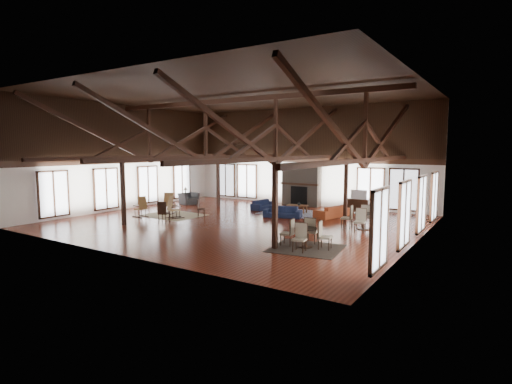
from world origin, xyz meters
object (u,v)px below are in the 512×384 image
Objects in this scene: sofa_navy_left at (264,205)px; cafe_table_near at (306,234)px; coffee_table at (297,206)px; sofa_navy_front at (283,212)px; sofa_orange at (332,211)px; armchair at (189,199)px; tv_console at (358,205)px; cafe_table_far at (363,218)px.

sofa_navy_left is 9.16m from cafe_table_near.
cafe_table_near is (3.75, -6.74, 0.12)m from coffee_table.
coffee_table is at bearing 76.37° from sofa_navy_front.
sofa_orange reaches higher than coffee_table.
armchair is (-9.45, -0.37, 0.05)m from sofa_orange.
sofa_orange is (4.37, -0.47, 0.04)m from sofa_navy_left.
cafe_table_near is 9.57m from tv_console.
cafe_table_near is 0.98× the size of cafe_table_far.
sofa_navy_left is 0.93× the size of cafe_table_near.
sofa_orange is (2.07, 1.42, 0.02)m from sofa_navy_front.
sofa_navy_left is 1.40× the size of tv_console.
tv_console is (2.50, 2.75, -0.06)m from coffee_table.
coffee_table is 1.13× the size of armchair.
cafe_table_far is 1.54× the size of tv_console.
sofa_orange is 2.14m from coffee_table.
cafe_table_far is (2.37, -2.21, 0.20)m from sofa_orange.
sofa_navy_front is 2.97m from sofa_navy_left.
coffee_table is at bearing -69.53° from armchair.
cafe_table_far is 5.62m from tv_console.
sofa_navy_front is 1.58× the size of coffee_table.
sofa_navy_left is at bearing -151.54° from tv_console.
tv_console is at bearing 97.47° from cafe_table_near.
tv_console is (2.46, 4.47, 0.04)m from sofa_navy_front.
sofa_navy_front is at bearing -40.63° from sofa_orange.
coffee_table is at bearing -132.29° from tv_console.
sofa_navy_front is 4.51m from cafe_table_far.
cafe_table_near is at bearing -82.53° from tv_console.
cafe_table_near is (11.08, -6.07, 0.14)m from armchair.
cafe_table_near reaches higher than armchair.
tv_console is at bearing -57.17° from sofa_navy_left.
cafe_table_near is (1.63, -6.44, 0.19)m from sofa_orange.
coffee_table is (2.25, -0.17, 0.11)m from sofa_navy_left.
armchair is 0.55× the size of cafe_table_far.
coffee_table is at bearing 150.72° from cafe_table_far.
sofa_navy_left is 5.15m from armchair.
sofa_navy_front reaches higher than coffee_table.
coffee_table is 0.64× the size of cafe_table_near.
sofa_orange is 1.68× the size of coffee_table.
sofa_navy_left is 4.39m from sofa_orange.
sofa_orange is at bearing -72.50° from armchair.
tv_console is (4.76, 2.58, 0.06)m from sofa_navy_left.
armchair is at bearing -72.81° from sofa_orange.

